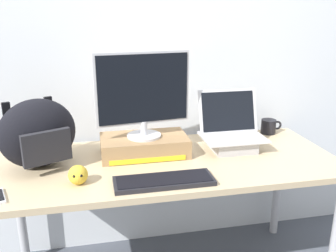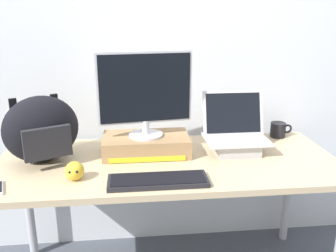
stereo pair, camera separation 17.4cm
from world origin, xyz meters
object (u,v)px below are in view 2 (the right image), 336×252
at_px(messenger_backpack, 41,130).
at_px(coffee_mug, 278,130).
at_px(external_keyboard, 158,180).
at_px(plush_toy, 75,171).
at_px(toner_box_yellow, 146,145).
at_px(open_laptop, 235,140).
at_px(desktop_monitor, 145,93).

relative_size(messenger_backpack, coffee_mug, 3.20).
relative_size(external_keyboard, coffee_mug, 3.34).
height_order(external_keyboard, plush_toy, plush_toy).
xyz_separation_m(messenger_backpack, coffee_mug, (1.31, 0.23, -0.12)).
bearing_deg(plush_toy, toner_box_yellow, 40.61).
distance_m(coffee_mug, plush_toy, 1.22).
height_order(open_laptop, messenger_backpack, messenger_backpack).
bearing_deg(plush_toy, external_keyboard, -11.00).
xyz_separation_m(open_laptop, plush_toy, (-0.80, -0.26, -0.02)).
height_order(messenger_backpack, coffee_mug, messenger_backpack).
distance_m(toner_box_yellow, plush_toy, 0.44).
bearing_deg(open_laptop, plush_toy, -161.75).
height_order(toner_box_yellow, desktop_monitor, desktop_monitor).
relative_size(external_keyboard, plush_toy, 5.12).
height_order(toner_box_yellow, coffee_mug, toner_box_yellow).
distance_m(toner_box_yellow, messenger_backpack, 0.53).
bearing_deg(messenger_backpack, desktop_monitor, -18.39).
distance_m(toner_box_yellow, desktop_monitor, 0.28).
bearing_deg(open_laptop, desktop_monitor, 177.78).
bearing_deg(coffee_mug, plush_toy, -157.59).
xyz_separation_m(coffee_mug, plush_toy, (-1.13, -0.46, -0.00)).
relative_size(open_laptop, external_keyboard, 0.75).
bearing_deg(desktop_monitor, messenger_backpack, 178.07).
distance_m(desktop_monitor, messenger_backpack, 0.54).
height_order(external_keyboard, messenger_backpack, messenger_backpack).
bearing_deg(open_laptop, coffee_mug, 32.21).
bearing_deg(desktop_monitor, plush_toy, -146.91).
xyz_separation_m(toner_box_yellow, open_laptop, (0.47, -0.02, 0.02)).
bearing_deg(coffee_mug, desktop_monitor, -167.13).
bearing_deg(messenger_backpack, toner_box_yellow, -18.25).
bearing_deg(coffee_mug, toner_box_yellow, -167.21).
height_order(open_laptop, external_keyboard, open_laptop).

